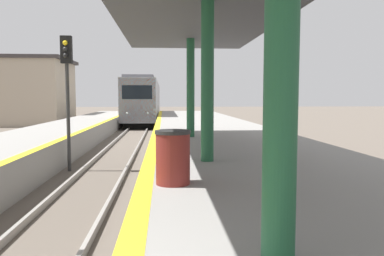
{
  "coord_description": "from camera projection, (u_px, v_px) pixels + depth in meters",
  "views": [
    {
      "loc": [
        1.99,
        -1.42,
        2.48
      ],
      "look_at": [
        3.16,
        14.07,
        1.22
      ],
      "focal_mm": 35.0,
      "sensor_mm": 36.0,
      "label": 1
    }
  ],
  "objects": [
    {
      "name": "signal_mid",
      "position": [
        67.0,
        77.0,
        12.41
      ],
      "size": [
        0.36,
        0.31,
        4.51
      ],
      "color": "#2D2D2D",
      "rests_on": "ground"
    },
    {
      "name": "station_canopy",
      "position": [
        208.0,
        1.0,
        8.41
      ],
      "size": [
        4.75,
        16.25,
        3.84
      ],
      "color": "#1E5133",
      "rests_on": "platform_right"
    },
    {
      "name": "trash_bin",
      "position": [
        173.0,
        157.0,
        6.35
      ],
      "size": [
        0.61,
        0.61,
        0.92
      ],
      "color": "maroon",
      "rests_on": "platform_right"
    },
    {
      "name": "train",
      "position": [
        145.0,
        101.0,
        39.7
      ],
      "size": [
        2.81,
        23.83,
        4.25
      ],
      "color": "black",
      "rests_on": "ground"
    }
  ]
}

